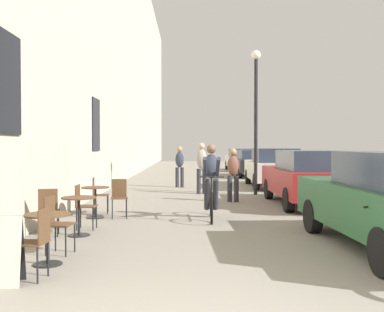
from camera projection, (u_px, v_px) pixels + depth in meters
building_facade_left at (104, 12)px, 17.38m from camera, size 0.54×68.00×13.65m
cafe_table_near at (48, 228)px, 6.31m from camera, size 0.64×0.64×0.72m
cafe_chair_near_toward_street at (56, 220)px, 6.95m from camera, size 0.44×0.44×0.89m
cafe_chair_near_toward_wall at (36, 239)px, 5.60m from camera, size 0.41×0.41×0.89m
cafe_table_mid at (79, 208)px, 8.34m from camera, size 0.64×0.64×0.72m
cafe_chair_mid_toward_street at (83, 203)px, 8.99m from camera, size 0.38×0.38×0.89m
cafe_chair_mid_toward_wall at (48, 209)px, 8.26m from camera, size 0.45×0.45×0.89m
cafe_table_far at (95, 196)px, 10.38m from camera, size 0.64×0.64×0.72m
cafe_chair_far_toward_street at (98, 193)px, 11.04m from camera, size 0.42×0.42×0.89m
cafe_chair_far_toward_wall at (119, 195)px, 10.46m from camera, size 0.44×0.44×0.89m
cyclist_on_bicycle at (211, 183)px, 10.28m from camera, size 0.52×1.76×1.74m
pedestrian_near at (233, 172)px, 13.34m from camera, size 0.35×0.26×1.59m
pedestrian_mid at (202, 165)px, 15.56m from camera, size 0.35×0.26×1.76m
pedestrian_far at (180, 164)px, 17.99m from camera, size 0.36×0.27×1.63m
street_lamp at (256, 103)px, 15.25m from camera, size 0.32×0.32×4.90m
parked_car_second at (308, 177)px, 12.56m from camera, size 1.85×4.34×1.54m
parked_car_third at (273, 167)px, 18.02m from camera, size 1.96×4.44×1.56m
parked_car_fourth at (251, 163)px, 24.09m from camera, size 1.80×4.10×1.44m
parked_car_fifth at (240, 159)px, 29.87m from camera, size 1.77×4.12×1.46m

